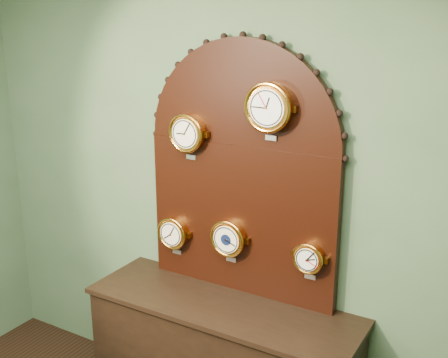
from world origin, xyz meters
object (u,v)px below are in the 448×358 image
Objects in this scene: arabic_clock at (269,107)px; tide_clock at (309,258)px; barometer at (229,238)px; hygrometer at (174,233)px; roman_clock at (188,133)px; display_board at (242,163)px.

arabic_clock reaches higher than tide_clock.
hygrometer is at bearing 179.91° from barometer.
tide_clock reaches higher than hygrometer.
tide_clock is (0.26, 0.00, -0.81)m from arabic_clock.
roman_clock is at bearing 179.90° from arabic_clock.
tide_clock is (0.51, 0.00, -0.01)m from barometer.
arabic_clock is at bearing -179.47° from tide_clock.
barometer is (-0.05, -0.07, -0.45)m from display_board.
roman_clock is 1.00m from tide_clock.
roman_clock reaches higher than barometer.
hygrometer is at bearing -179.95° from tide_clock.
hygrometer is 0.93× the size of barometer.
barometer is at bearing -125.22° from display_board.
barometer reaches higher than hygrometer.
hygrometer is at bearing -171.58° from display_board.
hygrometer is (-0.64, 0.00, -0.85)m from arabic_clock.
arabic_clock is 1.24× the size of hygrometer.
tide_clock is (0.79, 0.00, -0.61)m from roman_clock.
roman_clock is 1.23× the size of tide_clock.
barometer is 0.51m from tide_clock.
arabic_clock is at bearing -0.14° from hygrometer.
tide_clock is (0.46, -0.07, -0.46)m from display_board.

